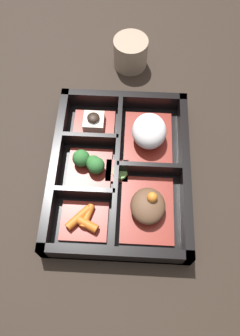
# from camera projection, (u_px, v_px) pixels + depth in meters

# --- Properties ---
(ground_plane) EXTENTS (3.00, 3.00, 0.00)m
(ground_plane) POSITION_uv_depth(u_px,v_px,m) (120.00, 174.00, 0.59)
(ground_plane) COLOR black
(bento_base) EXTENTS (0.31, 0.24, 0.01)m
(bento_base) POSITION_uv_depth(u_px,v_px,m) (120.00, 173.00, 0.58)
(bento_base) COLOR black
(bento_base) RESTS_ON ground_plane
(bento_rim) EXTENTS (0.31, 0.24, 0.04)m
(bento_rim) POSITION_uv_depth(u_px,v_px,m) (118.00, 169.00, 0.57)
(bento_rim) COLOR black
(bento_rim) RESTS_ON ground_plane
(bowl_rice) EXTENTS (0.12, 0.09, 0.05)m
(bowl_rice) POSITION_uv_depth(u_px,v_px,m) (149.00, 133.00, 0.59)
(bowl_rice) COLOR maroon
(bowl_rice) RESTS_ON bento_base
(bowl_stew) EXTENTS (0.12, 0.09, 0.05)m
(bowl_stew) POSITION_uv_depth(u_px,v_px,m) (148.00, 207.00, 0.53)
(bowl_stew) COLOR maroon
(bowl_stew) RESTS_ON bento_base
(bowl_tofu) EXTENTS (0.06, 0.08, 0.03)m
(bowl_tofu) POSITION_uv_depth(u_px,v_px,m) (94.00, 123.00, 0.61)
(bowl_tofu) COLOR maroon
(bowl_tofu) RESTS_ON bento_base
(bowl_greens) EXTENTS (0.08, 0.08, 0.04)m
(bowl_greens) POSITION_uv_depth(u_px,v_px,m) (90.00, 165.00, 0.57)
(bowl_greens) COLOR maroon
(bowl_greens) RESTS_ON bento_base
(bowl_carrots) EXTENTS (0.07, 0.08, 0.02)m
(bowl_carrots) POSITION_uv_depth(u_px,v_px,m) (84.00, 220.00, 0.53)
(bowl_carrots) COLOR maroon
(bowl_carrots) RESTS_ON bento_base
(bowl_pickles) EXTENTS (0.04, 0.04, 0.01)m
(bowl_pickles) POSITION_uv_depth(u_px,v_px,m) (118.00, 172.00, 0.57)
(bowl_pickles) COLOR maroon
(bowl_pickles) RESTS_ON bento_base
(tea_cup) EXTENTS (0.07, 0.07, 0.06)m
(tea_cup) POSITION_uv_depth(u_px,v_px,m) (130.00, 52.00, 0.68)
(tea_cup) COLOR gray
(tea_cup) RESTS_ON ground_plane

